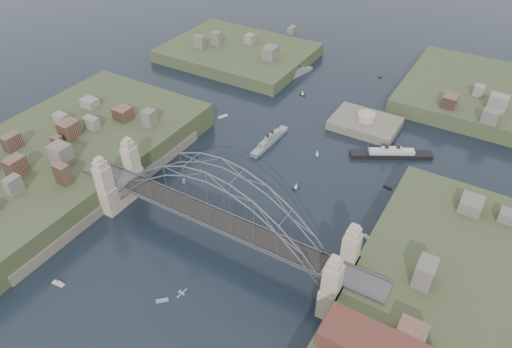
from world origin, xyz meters
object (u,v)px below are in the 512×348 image
object	(u,v)px
fort_island	(364,128)
wharf_shed	(376,348)
bridge	(216,207)
naval_cruiser_near	(270,141)
ocean_liner	(391,154)
naval_cruiser_far	(298,74)

from	to	relation	value
fort_island	wharf_shed	bearing A→B (deg)	-69.15
bridge	naval_cruiser_near	xyz separation A→B (m)	(-11.07, 45.23, -11.42)
fort_island	naval_cruiser_near	distance (m)	33.87
bridge	wharf_shed	world-z (taller)	bridge
ocean_liner	fort_island	bearing A→B (deg)	137.33
bridge	naval_cruiser_far	bearing A→B (deg)	105.11
wharf_shed	naval_cruiser_near	distance (m)	81.39
bridge	naval_cruiser_near	size ratio (longest dim) A/B	4.31
wharf_shed	ocean_liner	distance (m)	75.00
naval_cruiser_far	ocean_liner	distance (m)	61.39
bridge	ocean_liner	world-z (taller)	bridge
naval_cruiser_near	ocean_liner	size ratio (longest dim) A/B	0.82
bridge	wharf_shed	distance (m)	46.23
bridge	naval_cruiser_near	world-z (taller)	bridge
bridge	fort_island	world-z (taller)	bridge
naval_cruiser_far	ocean_liner	world-z (taller)	ocean_liner
bridge	naval_cruiser_far	xyz separation A→B (m)	(-25.20, 93.31, -11.47)
naval_cruiser_near	naval_cruiser_far	world-z (taller)	naval_cruiser_near
wharf_shed	ocean_liner	world-z (taller)	wharf_shed
wharf_shed	bridge	bearing A→B (deg)	162.35
naval_cruiser_near	naval_cruiser_far	distance (m)	50.12
bridge	wharf_shed	size ratio (longest dim) A/B	4.20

